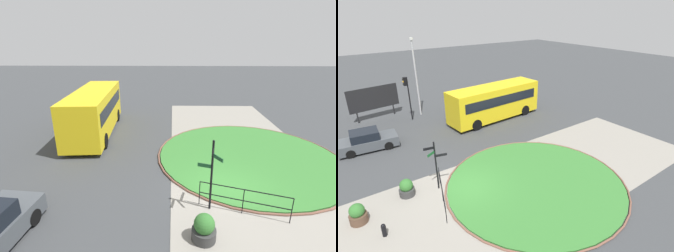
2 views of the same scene
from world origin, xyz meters
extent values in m
plane|color=#3D3F42|center=(0.00, 0.00, 0.00)|extent=(120.00, 120.00, 0.00)
cube|color=gray|center=(0.00, -1.70, 0.01)|extent=(32.00, 8.60, 0.02)
cylinder|color=#387A33|center=(3.73, -2.07, 0.05)|extent=(10.71, 10.71, 0.10)
torus|color=brown|center=(3.73, -2.07, 0.06)|extent=(11.02, 11.02, 0.11)
cylinder|color=black|center=(-1.30, 0.96, 1.52)|extent=(0.09, 0.09, 3.04)
sphere|color=black|center=(-1.30, 0.96, 3.09)|extent=(0.10, 0.10, 0.10)
cube|color=black|center=(-1.62, 1.01, 2.77)|extent=(0.56, 0.13, 0.15)
cube|color=#195128|center=(-1.58, 0.80, 2.51)|extent=(0.50, 0.30, 0.15)
cube|color=black|center=(-0.95, 0.87, 2.22)|extent=(0.62, 0.19, 0.15)
cube|color=#195128|center=(-1.20, 1.26, 1.99)|extent=(0.21, 0.52, 0.15)
cube|color=black|center=(-1.59, -0.32, 1.14)|extent=(1.14, 3.41, 0.03)
cube|color=black|center=(-1.59, -0.32, 0.63)|extent=(1.14, 3.41, 0.03)
cylinder|color=black|center=(-1.04, 1.37, 0.57)|extent=(0.04, 0.04, 1.14)
cylinder|color=black|center=(-1.59, -0.32, 0.57)|extent=(0.04, 0.04, 1.14)
cylinder|color=black|center=(-2.15, -2.02, 0.57)|extent=(0.04, 0.04, 1.14)
cube|color=yellow|center=(7.72, 8.37, 1.76)|extent=(9.33, 3.19, 2.97)
cube|color=black|center=(7.63, 9.65, 2.18)|extent=(8.05, 0.59, 0.88)
cube|color=black|center=(7.81, 7.09, 2.18)|extent=(8.05, 0.59, 0.88)
cube|color=black|center=(12.30, 8.70, 1.91)|extent=(0.17, 2.08, 1.10)
cube|color=black|center=(12.30, 8.70, 3.03)|extent=(0.12, 1.40, 0.28)
cylinder|color=black|center=(10.56, 9.75, 0.50)|extent=(1.02, 0.37, 1.00)
cylinder|color=black|center=(10.73, 7.41, 0.50)|extent=(1.02, 0.37, 1.00)
cylinder|color=black|center=(4.71, 9.33, 0.50)|extent=(1.02, 0.37, 1.00)
cylinder|color=black|center=(4.87, 7.00, 0.50)|extent=(1.02, 0.37, 1.00)
cube|color=#EAEACC|center=(-1.44, 9.18, 0.58)|extent=(0.04, 0.20, 0.12)
cube|color=#EAEACC|center=(-1.54, 8.06, 0.58)|extent=(0.04, 0.20, 0.12)
cylinder|color=black|center=(-2.36, 7.84, 0.32)|extent=(0.66, 0.28, 0.64)
cylinder|color=#383838|center=(-3.02, 1.41, 0.22)|extent=(0.88, 0.88, 0.44)
sphere|color=#33702D|center=(-3.02, 1.41, 0.68)|extent=(0.75, 0.75, 0.75)
camera|label=1|loc=(-10.09, 2.55, 6.74)|focal=26.53mm
camera|label=2|loc=(-6.03, -12.41, 9.99)|focal=29.25mm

